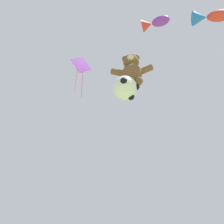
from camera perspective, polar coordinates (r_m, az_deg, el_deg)
The scene contains 5 objects.
teddy_bear_kite at distance 11.98m, azimuth 4.53°, elevation 9.58°, with size 2.02×0.89×2.05m.
soccer_ball_kite at distance 10.76m, azimuth 3.01°, elevation 5.52°, with size 1.16×1.16×1.07m.
fish_kite_violet at distance 13.91m, azimuth 9.54°, elevation 19.41°, with size 1.51×0.84×0.68m.
fish_kite_crimson at distance 14.10m, azimuth 21.41°, elevation 19.60°, with size 1.93×0.75×0.74m.
diamond_kite at distance 15.04m, azimuth -7.11°, elevation 10.19°, with size 1.07×0.94×3.29m.
Camera 1 is at (0.22, -4.61, 1.64)m, focal length 40.00 mm.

